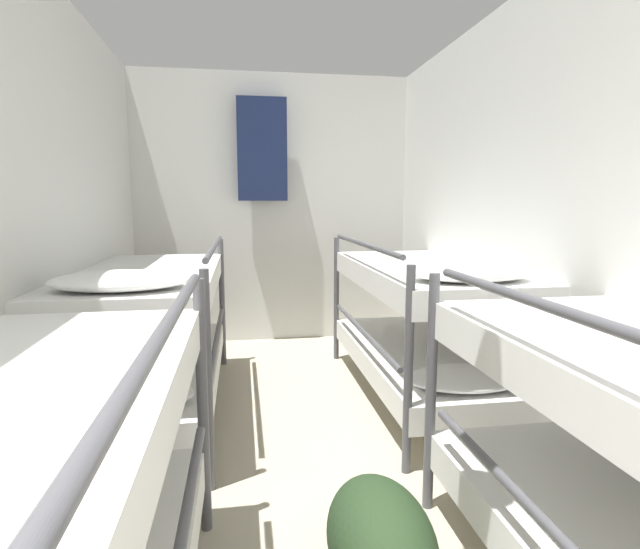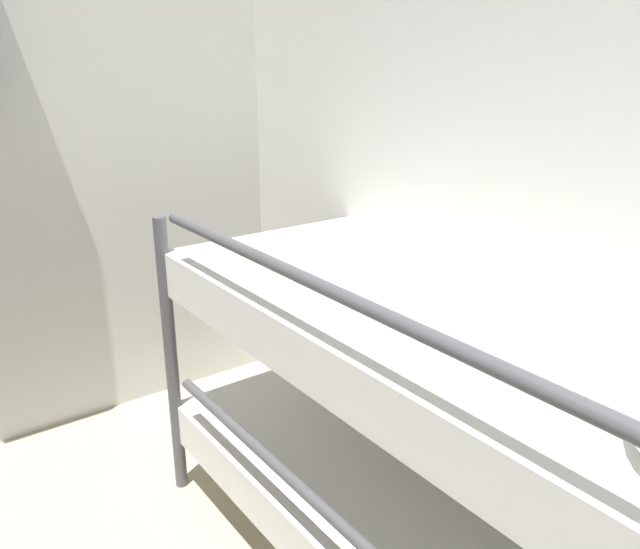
{
  "view_description": "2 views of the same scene",
  "coord_description": "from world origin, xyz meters",
  "px_view_note": "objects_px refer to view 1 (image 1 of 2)",
  "views": [
    {
      "loc": [
        -0.3,
        0.49,
        1.31
      ],
      "look_at": [
        0.07,
        2.87,
        0.96
      ],
      "focal_mm": 28.0,
      "sensor_mm": 36.0,
      "label": 1
    },
    {
      "loc": [
        -0.27,
        2.63,
        1.5
      ],
      "look_at": [
        0.76,
        4.03,
        0.9
      ],
      "focal_mm": 35.0,
      "sensor_mm": 36.0,
      "label": 2
    }
  ],
  "objects_px": {
    "bunk_stack_right_far": "(423,319)",
    "duffel_bag": "(381,540)",
    "bunk_stack_left_far": "(150,329)",
    "hanging_coat": "(262,150)"
  },
  "relations": [
    {
      "from": "bunk_stack_left_far",
      "to": "duffel_bag",
      "type": "height_order",
      "value": "bunk_stack_left_far"
    },
    {
      "from": "bunk_stack_right_far",
      "to": "duffel_bag",
      "type": "height_order",
      "value": "bunk_stack_right_far"
    },
    {
      "from": "duffel_bag",
      "to": "hanging_coat",
      "type": "height_order",
      "value": "hanging_coat"
    },
    {
      "from": "bunk_stack_left_far",
      "to": "bunk_stack_right_far",
      "type": "bearing_deg",
      "value": 0.0
    },
    {
      "from": "duffel_bag",
      "to": "hanging_coat",
      "type": "xyz_separation_m",
      "value": [
        -0.24,
        3.1,
        1.6
      ]
    },
    {
      "from": "bunk_stack_left_far",
      "to": "bunk_stack_right_far",
      "type": "relative_size",
      "value": 1.0
    },
    {
      "from": "bunk_stack_left_far",
      "to": "bunk_stack_right_far",
      "type": "height_order",
      "value": "same"
    },
    {
      "from": "bunk_stack_left_far",
      "to": "hanging_coat",
      "type": "height_order",
      "value": "hanging_coat"
    },
    {
      "from": "bunk_stack_right_far",
      "to": "hanging_coat",
      "type": "xyz_separation_m",
      "value": [
        -0.96,
        1.55,
        1.22
      ]
    },
    {
      "from": "bunk_stack_right_far",
      "to": "duffel_bag",
      "type": "xyz_separation_m",
      "value": [
        -0.72,
        -1.55,
        -0.38
      ]
    }
  ]
}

